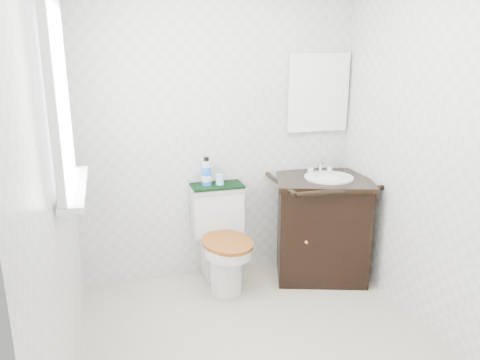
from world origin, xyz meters
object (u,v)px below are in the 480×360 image
vanity (322,224)px  cup (220,179)px  trash_bin (223,267)px  mouthwash_bottle (207,172)px  toilet (221,243)px

vanity → cup: bearing=166.8°
trash_bin → mouthwash_bottle: bearing=113.6°
vanity → trash_bin: size_ratio=3.16×
toilet → trash_bin: size_ratio=2.61×
toilet → vanity: bearing=-4.7°
trash_bin → cup: size_ratio=3.67×
toilet → vanity: 0.83m
vanity → cup: (-0.79, 0.19, 0.38)m
vanity → trash_bin: (-0.82, 0.03, -0.28)m
toilet → trash_bin: toilet is taller
vanity → mouthwash_bottle: size_ratio=4.19×
mouthwash_bottle → toilet: bearing=-60.6°
vanity → mouthwash_bottle: (-0.89, 0.20, 0.44)m
cup → mouthwash_bottle: bearing=170.7°
toilet → trash_bin: 0.19m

